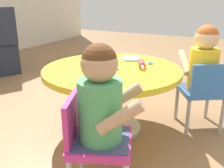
% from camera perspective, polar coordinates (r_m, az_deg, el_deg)
% --- Properties ---
extents(ground_plane, '(10.00, 10.00, 0.00)m').
position_cam_1_polar(ground_plane, '(2.02, -0.00, -9.88)').
color(ground_plane, olive).
extents(craft_table, '(0.99, 0.99, 0.49)m').
position_cam_1_polar(craft_table, '(1.86, -0.00, 0.60)').
color(craft_table, silver).
rests_on(craft_table, ground).
extents(child_chair_left, '(0.39, 0.39, 0.54)m').
position_cam_1_polar(child_chair_left, '(1.29, -4.13, -12.49)').
color(child_chair_left, '#B7B7BC').
rests_on(child_chair_left, ground).
extents(seated_child_left, '(0.38, 0.42, 0.51)m').
position_cam_1_polar(seated_child_left, '(1.18, -2.48, -3.22)').
color(seated_child_left, '#3F4772').
rests_on(seated_child_left, ground).
extents(child_chair_right, '(0.41, 0.41, 0.54)m').
position_cam_1_polar(child_chair_right, '(2.02, 19.56, -1.49)').
color(child_chair_right, '#B7B7BC').
rests_on(child_chair_right, ground).
extents(seated_child_right, '(0.44, 0.41, 0.51)m').
position_cam_1_polar(seated_child_right, '(1.99, 19.83, 5.01)').
color(seated_child_right, '#3F4772').
rests_on(seated_child_right, ground).
extents(rolling_pin, '(0.22, 0.12, 0.05)m').
position_cam_1_polar(rolling_pin, '(1.86, 6.64, 4.54)').
color(rolling_pin, '#D83F3F').
rests_on(rolling_pin, craft_table).
extents(craft_scissors, '(0.09, 0.14, 0.01)m').
position_cam_1_polar(craft_scissors, '(1.85, -0.62, 3.89)').
color(craft_scissors, silver).
rests_on(craft_scissors, craft_table).
extents(playdough_blob_0, '(0.09, 0.09, 0.02)m').
position_cam_1_polar(playdough_blob_0, '(1.54, -4.93, 0.74)').
color(playdough_blob_0, '#B2E58C').
rests_on(playdough_blob_0, craft_table).
extents(playdough_blob_1, '(0.15, 0.15, 0.02)m').
position_cam_1_polar(playdough_blob_1, '(2.07, 4.25, 5.65)').
color(playdough_blob_1, '#8CCCF2').
rests_on(playdough_blob_1, craft_table).
extents(cookie_cutter_0, '(0.05, 0.05, 0.01)m').
position_cam_1_polar(cookie_cutter_0, '(1.51, 0.88, 0.34)').
color(cookie_cutter_0, orange).
rests_on(cookie_cutter_0, craft_table).
extents(cookie_cutter_1, '(0.05, 0.05, 0.01)m').
position_cam_1_polar(cookie_cutter_1, '(1.96, 8.57, 4.61)').
color(cookie_cutter_1, '#3F99D8').
rests_on(cookie_cutter_1, craft_table).
extents(cookie_cutter_2, '(0.06, 0.06, 0.01)m').
position_cam_1_polar(cookie_cutter_2, '(1.99, -5.07, 4.96)').
color(cookie_cutter_2, orange).
rests_on(cookie_cutter_2, craft_table).
extents(cookie_cutter_3, '(0.05, 0.05, 0.01)m').
position_cam_1_polar(cookie_cutter_3, '(1.78, 0.84, 3.32)').
color(cookie_cutter_3, '#3F99D8').
rests_on(cookie_cutter_3, craft_table).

